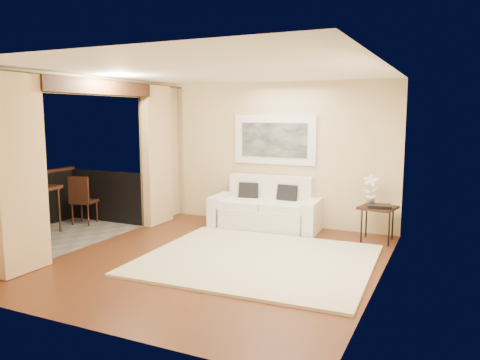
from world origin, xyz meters
The scene contains 18 objects.
floor centered at (0.00, 0.00, 0.00)m, with size 5.00×5.00×0.00m, color #5C311B.
room_shell centered at (-2.13, 0.00, 2.52)m, with size 5.00×6.40×5.00m.
balcony centered at (-3.31, 0.00, 0.18)m, with size 1.81×2.60×1.17m.
curtains centered at (-2.11, 0.00, 1.34)m, with size 0.16×4.80×2.64m.
artwork centered at (-0.08, 2.46, 1.62)m, with size 1.62×0.07×0.92m.
rug centered at (0.53, 0.20, 0.02)m, with size 3.20×2.79×0.04m, color beige.
sofa centered at (-0.09, 2.09, 0.34)m, with size 2.03×0.97×0.95m.
side_table centered at (1.93, 2.00, 0.54)m, with size 0.64×0.64×0.59m.
tray centered at (1.96, 1.91, 0.62)m, with size 0.38×0.28×0.05m, color black.
orchid centered at (1.78, 2.12, 0.85)m, with size 0.27×0.19×0.52m, color white.
bistro_table centered at (-3.65, -0.03, 0.76)m, with size 0.82×0.82×0.84m.
balcony_chair_far centered at (-3.38, 0.84, 0.55)m, with size 0.49×0.49×0.94m.
balcony_chair_near centered at (-3.61, -0.22, 0.54)m, with size 0.46×0.46×0.93m.
ice_bucket centered at (-3.81, 0.11, 0.94)m, with size 0.18×0.18×0.20m, color silver.
candle centered at (-3.58, 0.11, 0.87)m, with size 0.06×0.06×0.07m, color red.
vase centered at (-3.70, -0.22, 0.93)m, with size 0.04×0.04×0.18m, color white.
glass_a centered at (-3.48, -0.07, 0.90)m, with size 0.06×0.06×0.12m, color white.
glass_b centered at (-3.44, 0.01, 0.90)m, with size 0.06×0.06×0.12m, color silver.
Camera 1 is at (3.06, -5.82, 2.11)m, focal length 35.00 mm.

